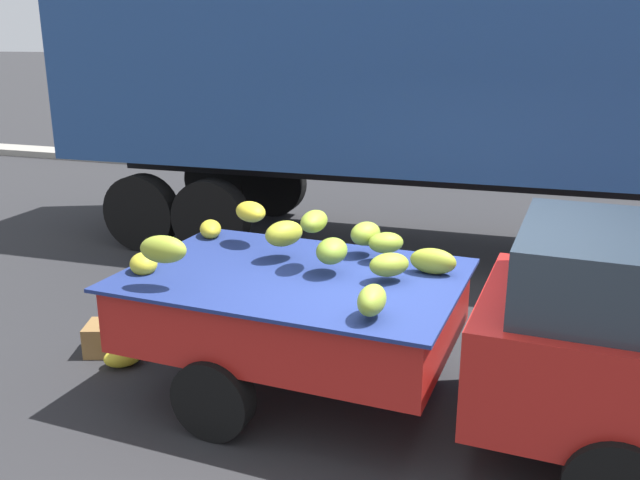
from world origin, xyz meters
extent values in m
plane|color=#28282B|center=(0.00, 0.00, 0.00)|extent=(220.00, 220.00, 0.00)
cube|color=gray|center=(0.00, 9.26, 0.08)|extent=(80.00, 0.80, 0.16)
cube|color=#B21E19|center=(1.35, -0.08, 0.79)|extent=(1.95, 1.83, 0.78)
cube|color=#28333D|center=(1.16, -0.07, 1.44)|extent=(1.10, 1.58, 0.52)
cube|color=#B21E19|center=(-1.11, 0.03, 0.58)|extent=(2.65, 1.86, 0.08)
cube|color=#B21E19|center=(-1.07, 0.88, 0.84)|extent=(2.57, 0.16, 0.44)
cube|color=#B21E19|center=(-1.14, -0.82, 0.84)|extent=(2.57, 0.16, 0.44)
cube|color=#B21E19|center=(0.15, -0.02, 0.84)|extent=(0.13, 1.75, 0.44)
cube|color=#B21E19|center=(-2.37, 0.09, 0.84)|extent=(0.13, 1.75, 0.44)
cube|color=#B21914|center=(-1.07, 0.91, 0.80)|extent=(2.47, 0.12, 0.07)
cube|color=navy|center=(-1.11, 0.03, 1.07)|extent=(2.77, 1.98, 0.03)
ellipsoid|color=#92A02B|center=(-0.04, 0.38, 1.19)|extent=(0.39, 0.20, 0.21)
ellipsoid|color=gold|center=(-2.26, 0.76, 1.16)|extent=(0.34, 0.40, 0.17)
ellipsoid|color=olive|center=(-0.47, 0.55, 1.26)|extent=(0.37, 0.35, 0.18)
ellipsoid|color=olive|center=(-0.33, 0.08, 1.23)|extent=(0.39, 0.38, 0.18)
ellipsoid|color=olive|center=(-0.27, -0.67, 1.22)|extent=(0.20, 0.34, 0.20)
ellipsoid|color=#9AAB32|center=(-1.91, -0.61, 1.39)|extent=(0.39, 0.23, 0.21)
ellipsoid|color=olive|center=(-0.68, 0.66, 1.29)|extent=(0.32, 0.37, 0.20)
ellipsoid|color=olive|center=(-0.99, 0.18, 1.49)|extent=(0.22, 0.36, 0.17)
ellipsoid|color=#A6A82B|center=(-1.31, 0.32, 1.32)|extent=(0.38, 0.44, 0.22)
ellipsoid|color=gold|center=(-1.77, 0.64, 1.40)|extent=(0.44, 0.43, 0.18)
ellipsoid|color=olive|center=(-0.81, 0.09, 1.29)|extent=(0.24, 0.33, 0.21)
ellipsoid|color=gold|center=(-2.28, -0.34, 1.15)|extent=(0.33, 0.35, 0.18)
cylinder|color=black|center=(1.43, 0.76, 0.32)|extent=(0.65, 0.23, 0.64)
cylinder|color=black|center=(-1.37, 0.89, 0.32)|extent=(0.65, 0.23, 0.64)
cylinder|color=black|center=(-1.45, -0.80, 0.32)|extent=(0.65, 0.23, 0.64)
cube|color=navy|center=(-0.02, 4.51, 2.60)|extent=(12.07, 2.87, 2.70)
cube|color=black|center=(-0.02, 4.51, 1.10)|extent=(11.05, 0.75, 0.30)
cylinder|color=black|center=(-3.65, 5.60, 0.54)|extent=(1.09, 0.33, 1.08)
cylinder|color=black|center=(-3.58, 3.20, 0.54)|extent=(1.09, 0.33, 1.08)
cylinder|color=black|center=(-4.73, 5.56, 0.54)|extent=(1.09, 0.33, 1.08)
cylinder|color=black|center=(-4.66, 3.16, 0.54)|extent=(1.09, 0.33, 1.08)
ellipsoid|color=yellow|center=(-2.79, -0.05, 0.09)|extent=(0.40, 0.40, 0.18)
cube|color=olive|center=(-3.04, 0.18, 0.15)|extent=(0.61, 0.51, 0.29)
camera|label=1|loc=(0.81, -4.84, 2.93)|focal=38.19mm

